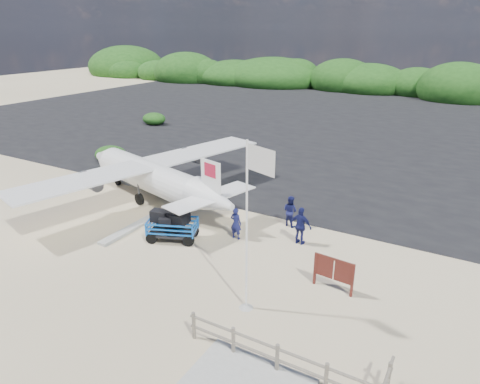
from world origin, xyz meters
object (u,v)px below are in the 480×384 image
Objects in this scene: crew_b at (290,211)px; aircraft_large at (474,153)px; baggage_cart at (173,240)px; crew_a at (236,223)px; flagpole at (246,308)px; crew_c at (301,226)px; signboard at (332,290)px.

aircraft_large reaches higher than crew_b.
baggage_cart is 6.07m from crew_b.
crew_a is 3.12m from crew_b.
aircraft_large is (6.15, 27.37, 0.00)m from flagpole.
crew_b is (4.23, 4.27, 0.82)m from baggage_cart.
crew_c reaches higher than crew_a.
crew_a is (-5.47, 1.91, 0.80)m from signboard.
flagpole reaches higher than crew_c.
flagpole reaches higher than crew_a.
crew_a is at bearing 10.74° from baggage_cart.
crew_a is 0.98× the size of crew_b.
baggage_cart is 8.03m from signboard.
crew_b is at bearing -122.28° from crew_a.
aircraft_large reaches higher than crew_a.
crew_a is at bearing 25.69° from crew_c.
flagpole reaches higher than baggage_cart.
crew_c is at bearing 92.02° from flagpole.
aircraft_large is at bearing -100.11° from crew_c.
crew_b is (1.68, 2.63, 0.02)m from crew_a.
crew_b is at bearing -46.27° from crew_c.
signboard is 5.85m from crew_a.
flagpole is at bearing 124.50° from crew_a.
flagpole is 7.39m from crew_b.
baggage_cart is 1.57× the size of crew_a.
baggage_cart is at bearing 61.25° from crew_b.
flagpole reaches higher than crew_b.
crew_a reaches higher than baggage_cart.
flagpole is 0.41× the size of aircraft_large.
crew_b reaches higher than baggage_cart.
crew_c reaches higher than crew_b.
aircraft_large reaches higher than baggage_cart.
signboard is 1.06× the size of crew_b.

